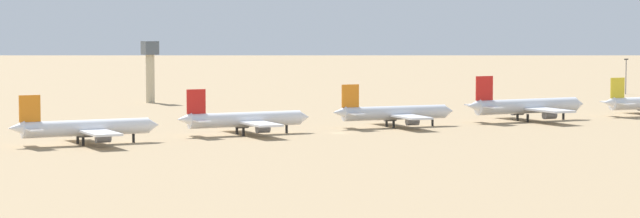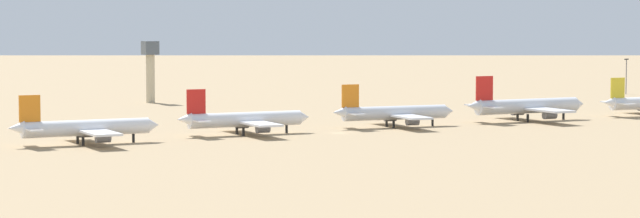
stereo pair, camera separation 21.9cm
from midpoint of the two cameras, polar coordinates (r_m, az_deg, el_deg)
The scene contains 8 objects.
ground at distance 367.75m, azimuth 0.85°, elevation -1.03°, with size 4000.00×4000.00×0.00m, color #9E8460.
ridge_east at distance 1361.57m, azimuth -7.76°, elevation 4.46°, with size 362.63×360.30×80.54m, color slate.
parked_jet_orange_2 at distance 340.38m, azimuth -9.94°, elevation -0.80°, with size 38.83×32.56×12.85m.
parked_jet_red_3 at distance 362.14m, azimuth -3.23°, elevation -0.45°, with size 38.44×32.30×12.70m.
parked_jet_orange_4 at distance 385.66m, azimuth 3.16°, elevation -0.17°, with size 38.30×32.39×12.64m.
parked_jet_red_5 at distance 410.42m, azimuth 8.76°, elevation 0.12°, with size 42.53×35.64×14.07m.
control_tower at distance 491.23m, azimuth -7.20°, elevation 1.84°, with size 5.20×5.20×22.44m.
light_pole_mid at distance 550.93m, azimuth 12.88°, elevation 1.48°, with size 1.80×0.50×14.28m.
Camera 2 is at (-175.93, -321.18, 33.59)m, focal length 75.40 mm.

